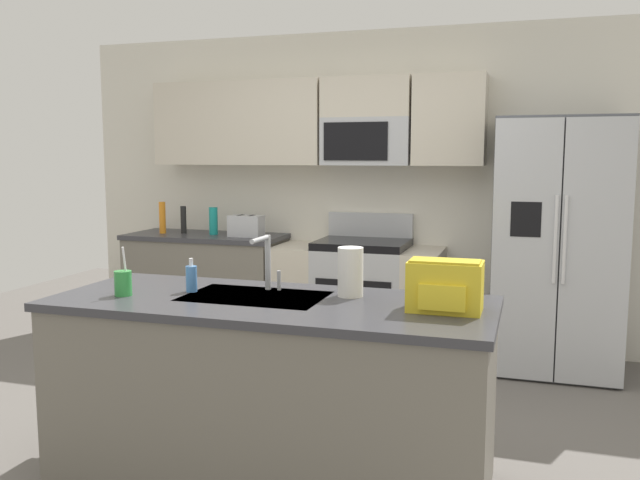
{
  "coord_description": "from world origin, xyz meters",
  "views": [
    {
      "loc": [
        1.31,
        -3.37,
        1.58
      ],
      "look_at": [
        0.04,
        0.6,
        1.05
      ],
      "focal_mm": 37.43,
      "sensor_mm": 36.0,
      "label": 1
    }
  ],
  "objects_px": {
    "toaster": "(246,226)",
    "pepper_mill": "(183,220)",
    "backpack": "(445,285)",
    "soap_dispenser": "(191,278)",
    "bottle_teal": "(213,221)",
    "bottle_orange": "(162,218)",
    "refrigerator": "(558,246)",
    "sink_faucet": "(267,258)",
    "paper_towel_roll": "(350,272)",
    "drink_cup_green": "(123,283)",
    "range_oven": "(358,296)"
  },
  "relations": [
    {
      "from": "range_oven",
      "to": "pepper_mill",
      "type": "bearing_deg",
      "value": -179.91
    },
    {
      "from": "refrigerator",
      "to": "drink_cup_green",
      "type": "distance_m",
      "value": 3.13
    },
    {
      "from": "paper_towel_roll",
      "to": "backpack",
      "type": "height_order",
      "value": "paper_towel_roll"
    },
    {
      "from": "bottle_teal",
      "to": "paper_towel_roll",
      "type": "xyz_separation_m",
      "value": [
        1.79,
        -2.1,
        0.0
      ]
    },
    {
      "from": "bottle_orange",
      "to": "drink_cup_green",
      "type": "xyz_separation_m",
      "value": [
        1.2,
        -2.37,
        -0.08
      ]
    },
    {
      "from": "bottle_teal",
      "to": "range_oven",
      "type": "bearing_deg",
      "value": -0.02
    },
    {
      "from": "range_oven",
      "to": "bottle_orange",
      "type": "bearing_deg",
      "value": -178.24
    },
    {
      "from": "sink_faucet",
      "to": "soap_dispenser",
      "type": "bearing_deg",
      "value": -157.98
    },
    {
      "from": "range_oven",
      "to": "bottle_teal",
      "type": "relative_size",
      "value": 5.77
    },
    {
      "from": "range_oven",
      "to": "sink_faucet",
      "type": "relative_size",
      "value": 4.82
    },
    {
      "from": "range_oven",
      "to": "sink_faucet",
      "type": "height_order",
      "value": "sink_faucet"
    },
    {
      "from": "bottle_teal",
      "to": "paper_towel_roll",
      "type": "bearing_deg",
      "value": -49.53
    },
    {
      "from": "drink_cup_green",
      "to": "sink_faucet",
      "type": "bearing_deg",
      "value": 27.63
    },
    {
      "from": "bottle_orange",
      "to": "soap_dispenser",
      "type": "relative_size",
      "value": 1.62
    },
    {
      "from": "bottle_orange",
      "to": "paper_towel_roll",
      "type": "relative_size",
      "value": 1.15
    },
    {
      "from": "soap_dispenser",
      "to": "refrigerator",
      "type": "bearing_deg",
      "value": 50.18
    },
    {
      "from": "pepper_mill",
      "to": "bottle_teal",
      "type": "height_order",
      "value": "pepper_mill"
    },
    {
      "from": "bottle_orange",
      "to": "pepper_mill",
      "type": "bearing_deg",
      "value": 16.14
    },
    {
      "from": "toaster",
      "to": "pepper_mill",
      "type": "height_order",
      "value": "pepper_mill"
    },
    {
      "from": "backpack",
      "to": "paper_towel_roll",
      "type": "bearing_deg",
      "value": 160.12
    },
    {
      "from": "bottle_teal",
      "to": "bottle_orange",
      "type": "distance_m",
      "value": 0.47
    },
    {
      "from": "bottle_teal",
      "to": "drink_cup_green",
      "type": "distance_m",
      "value": 2.53
    },
    {
      "from": "bottle_orange",
      "to": "backpack",
      "type": "distance_m",
      "value": 3.52
    },
    {
      "from": "sink_faucet",
      "to": "paper_towel_roll",
      "type": "relative_size",
      "value": 1.17
    },
    {
      "from": "bottle_orange",
      "to": "backpack",
      "type": "height_order",
      "value": "bottle_orange"
    },
    {
      "from": "sink_faucet",
      "to": "paper_towel_roll",
      "type": "distance_m",
      "value": 0.44
    },
    {
      "from": "bottle_teal",
      "to": "soap_dispenser",
      "type": "relative_size",
      "value": 1.39
    },
    {
      "from": "sink_faucet",
      "to": "soap_dispenser",
      "type": "xyz_separation_m",
      "value": [
        -0.35,
        -0.14,
        -0.1
      ]
    },
    {
      "from": "toaster",
      "to": "soap_dispenser",
      "type": "bearing_deg",
      "value": -72.92
    },
    {
      "from": "range_oven",
      "to": "soap_dispenser",
      "type": "bearing_deg",
      "value": -97.34
    },
    {
      "from": "bottle_teal",
      "to": "pepper_mill",
      "type": "bearing_deg",
      "value": -179.39
    },
    {
      "from": "sink_faucet",
      "to": "soap_dispenser",
      "type": "distance_m",
      "value": 0.39
    },
    {
      "from": "refrigerator",
      "to": "soap_dispenser",
      "type": "xyz_separation_m",
      "value": [
        -1.8,
        -2.16,
        0.04
      ]
    },
    {
      "from": "pepper_mill",
      "to": "paper_towel_roll",
      "type": "distance_m",
      "value": 2.95
    },
    {
      "from": "toaster",
      "to": "bottle_orange",
      "type": "distance_m",
      "value": 0.8
    },
    {
      "from": "bottle_teal",
      "to": "drink_cup_green",
      "type": "relative_size",
      "value": 0.98
    },
    {
      "from": "refrigerator",
      "to": "range_oven",
      "type": "bearing_deg",
      "value": 177.28
    },
    {
      "from": "toaster",
      "to": "drink_cup_green",
      "type": "relative_size",
      "value": 1.16
    },
    {
      "from": "pepper_mill",
      "to": "sink_faucet",
      "type": "xyz_separation_m",
      "value": [
        1.64,
        -2.09,
        0.05
      ]
    },
    {
      "from": "bottle_teal",
      "to": "paper_towel_roll",
      "type": "height_order",
      "value": "paper_towel_roll"
    },
    {
      "from": "bottle_teal",
      "to": "sink_faucet",
      "type": "xyz_separation_m",
      "value": [
        1.35,
        -2.09,
        0.05
      ]
    },
    {
      "from": "pepper_mill",
      "to": "soap_dispenser",
      "type": "xyz_separation_m",
      "value": [
        1.29,
        -2.23,
        -0.05
      ]
    },
    {
      "from": "soap_dispenser",
      "to": "bottle_orange",
      "type": "bearing_deg",
      "value": 123.96
    },
    {
      "from": "range_oven",
      "to": "pepper_mill",
      "type": "height_order",
      "value": "pepper_mill"
    },
    {
      "from": "refrigerator",
      "to": "pepper_mill",
      "type": "xyz_separation_m",
      "value": [
        -3.09,
        0.07,
        0.09
      ]
    },
    {
      "from": "toaster",
      "to": "backpack",
      "type": "relative_size",
      "value": 0.88
    },
    {
      "from": "backpack",
      "to": "soap_dispenser",
      "type": "bearing_deg",
      "value": 178.41
    },
    {
      "from": "soap_dispenser",
      "to": "pepper_mill",
      "type": "bearing_deg",
      "value": 120.03
    },
    {
      "from": "refrigerator",
      "to": "bottle_teal",
      "type": "xyz_separation_m",
      "value": [
        -2.81,
        0.07,
        0.09
      ]
    },
    {
      "from": "refrigerator",
      "to": "bottle_orange",
      "type": "bearing_deg",
      "value": 179.69
    }
  ]
}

